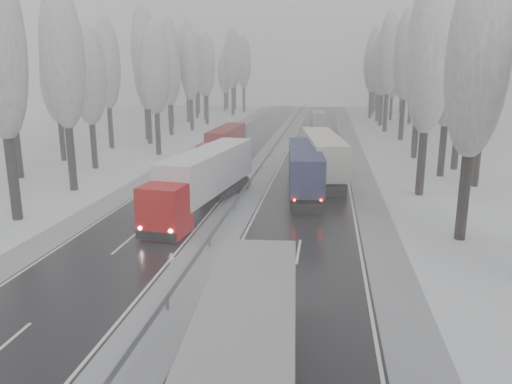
% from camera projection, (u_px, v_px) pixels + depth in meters
% --- Properties ---
extents(ground, '(260.00, 260.00, 0.00)m').
position_uv_depth(ground, '(133.00, 361.00, 18.00)').
color(ground, white).
rests_on(ground, ground).
extents(carriageway_right, '(7.50, 200.00, 0.03)m').
position_uv_depth(carriageway_right, '(310.00, 183.00, 46.12)').
color(carriageway_right, black).
rests_on(carriageway_right, ground).
extents(carriageway_left, '(7.50, 200.00, 0.03)m').
position_uv_depth(carriageway_left, '(199.00, 180.00, 47.56)').
color(carriageway_left, black).
rests_on(carriageway_left, ground).
extents(median_slush, '(3.00, 200.00, 0.04)m').
position_uv_depth(median_slush, '(254.00, 182.00, 46.84)').
color(median_slush, '#999CA0').
rests_on(median_slush, ground).
extents(shoulder_right, '(2.40, 200.00, 0.04)m').
position_uv_depth(shoulder_right, '(364.00, 185.00, 45.44)').
color(shoulder_right, '#999CA0').
rests_on(shoulder_right, ground).
extents(shoulder_left, '(2.40, 200.00, 0.04)m').
position_uv_depth(shoulder_left, '(150.00, 178.00, 48.23)').
color(shoulder_left, '#999CA0').
rests_on(shoulder_left, ground).
extents(median_guardrail, '(0.12, 200.00, 0.76)m').
position_uv_depth(median_guardrail, '(254.00, 176.00, 46.68)').
color(median_guardrail, slate).
rests_on(median_guardrail, ground).
extents(tree_16, '(3.60, 3.60, 16.53)m').
position_uv_depth(tree_16, '(477.00, 62.00, 28.46)').
color(tree_16, black).
rests_on(tree_16, ground).
extents(tree_18, '(3.60, 3.60, 16.58)m').
position_uv_depth(tree_18, '(429.00, 64.00, 39.45)').
color(tree_18, black).
rests_on(tree_18, ground).
extents(tree_19, '(3.60, 3.60, 14.57)m').
position_uv_depth(tree_19, '(486.00, 80.00, 42.85)').
color(tree_19, black).
rests_on(tree_19, ground).
extents(tree_20, '(3.60, 3.60, 15.71)m').
position_uv_depth(tree_20, '(449.00, 71.00, 46.94)').
color(tree_20, black).
rests_on(tree_20, ground).
extents(tree_21, '(3.60, 3.60, 18.62)m').
position_uv_depth(tree_21, '(465.00, 52.00, 50.04)').
color(tree_21, black).
rests_on(tree_21, ground).
extents(tree_22, '(3.60, 3.60, 15.86)m').
position_uv_depth(tree_22, '(420.00, 70.00, 57.07)').
color(tree_22, black).
rests_on(tree_22, ground).
extents(tree_23, '(3.60, 3.60, 13.55)m').
position_uv_depth(tree_23, '(467.00, 82.00, 60.41)').
color(tree_23, black).
rests_on(tree_23, ground).
extents(tree_24, '(3.60, 3.60, 20.49)m').
position_uv_depth(tree_24, '(422.00, 45.00, 61.46)').
color(tree_24, black).
rests_on(tree_24, ground).
extents(tree_25, '(3.60, 3.60, 19.44)m').
position_uv_depth(tree_25, '(471.00, 52.00, 64.52)').
color(tree_25, black).
rests_on(tree_25, ground).
extents(tree_26, '(3.60, 3.60, 18.78)m').
position_uv_depth(tree_26, '(406.00, 56.00, 71.62)').
color(tree_26, black).
rests_on(tree_26, ground).
extents(tree_27, '(3.60, 3.60, 17.62)m').
position_uv_depth(tree_27, '(451.00, 62.00, 74.66)').
color(tree_27, black).
rests_on(tree_27, ground).
extents(tree_28, '(3.60, 3.60, 19.62)m').
position_uv_depth(tree_28, '(389.00, 55.00, 81.93)').
color(tree_28, black).
rests_on(tree_28, ground).
extents(tree_29, '(3.60, 3.60, 18.11)m').
position_uv_depth(tree_29, '(430.00, 61.00, 85.00)').
color(tree_29, black).
rests_on(tree_29, ground).
extents(tree_30, '(3.60, 3.60, 17.86)m').
position_uv_depth(tree_30, '(384.00, 63.00, 91.54)').
color(tree_30, black).
rests_on(tree_30, ground).
extents(tree_31, '(3.60, 3.60, 18.58)m').
position_uv_depth(tree_31, '(414.00, 60.00, 94.47)').
color(tree_31, black).
rests_on(tree_31, ground).
extents(tree_32, '(3.60, 3.60, 17.33)m').
position_uv_depth(tree_32, '(380.00, 65.00, 98.83)').
color(tree_32, black).
rests_on(tree_32, ground).
extents(tree_33, '(3.60, 3.60, 14.33)m').
position_uv_depth(tree_33, '(393.00, 75.00, 102.71)').
color(tree_33, black).
rests_on(tree_33, ground).
extents(tree_34, '(3.60, 3.60, 17.63)m').
position_uv_depth(tree_34, '(372.00, 64.00, 105.74)').
color(tree_34, black).
rests_on(tree_34, ground).
extents(tree_35, '(3.60, 3.60, 18.25)m').
position_uv_depth(tree_35, '(414.00, 63.00, 108.23)').
color(tree_35, black).
rests_on(tree_35, ground).
extents(tree_36, '(3.60, 3.60, 20.23)m').
position_uv_depth(tree_36, '(375.00, 57.00, 114.63)').
color(tree_36, black).
rests_on(tree_36, ground).
extents(tree_37, '(3.60, 3.60, 16.37)m').
position_uv_depth(tree_37, '(403.00, 68.00, 118.11)').
color(tree_37, black).
rests_on(tree_37, ground).
extents(tree_38, '(3.60, 3.60, 17.97)m').
position_uv_depth(tree_38, '(378.00, 64.00, 124.90)').
color(tree_38, black).
rests_on(tree_38, ground).
extents(tree_39, '(3.60, 3.60, 16.19)m').
position_uv_depth(tree_39, '(387.00, 69.00, 128.63)').
color(tree_39, black).
rests_on(tree_39, ground).
extents(tree_58, '(3.60, 3.60, 17.21)m').
position_uv_depth(tree_58, '(63.00, 59.00, 41.04)').
color(tree_58, black).
rests_on(tree_58, ground).
extents(tree_59, '(3.60, 3.60, 18.41)m').
position_uv_depth(tree_59, '(6.00, 51.00, 45.75)').
color(tree_59, black).
rests_on(tree_59, ground).
extents(tree_60, '(3.60, 3.60, 14.84)m').
position_uv_depth(tree_60, '(88.00, 76.00, 51.02)').
color(tree_60, black).
rests_on(tree_60, ground).
extents(tree_61, '(3.60, 3.60, 13.95)m').
position_uv_depth(tree_61, '(57.00, 81.00, 55.79)').
color(tree_61, black).
rests_on(tree_61, ground).
extents(tree_62, '(3.60, 3.60, 16.04)m').
position_uv_depth(tree_62, '(155.00, 69.00, 59.48)').
color(tree_62, black).
rests_on(tree_62, ground).
extents(tree_63, '(3.60, 3.60, 16.88)m').
position_uv_depth(tree_63, '(106.00, 65.00, 64.28)').
color(tree_63, black).
rests_on(tree_63, ground).
extents(tree_64, '(3.60, 3.60, 15.42)m').
position_uv_depth(tree_64, '(147.00, 72.00, 68.81)').
color(tree_64, black).
rests_on(tree_64, ground).
extents(tree_65, '(3.60, 3.60, 19.48)m').
position_uv_depth(tree_65, '(144.00, 53.00, 72.28)').
color(tree_65, black).
rests_on(tree_65, ground).
extents(tree_66, '(3.60, 3.60, 15.23)m').
position_uv_depth(tree_66, '(169.00, 72.00, 78.08)').
color(tree_66, black).
rests_on(tree_66, ground).
extents(tree_67, '(3.60, 3.60, 17.09)m').
position_uv_depth(tree_67, '(168.00, 65.00, 81.84)').
color(tree_67, black).
rests_on(tree_67, ground).
extents(tree_68, '(3.60, 3.60, 16.65)m').
position_uv_depth(tree_68, '(190.00, 67.00, 84.15)').
color(tree_68, black).
rests_on(tree_68, ground).
extents(tree_69, '(3.60, 3.60, 19.35)m').
position_uv_depth(tree_69, '(169.00, 57.00, 88.25)').
color(tree_69, black).
rests_on(tree_69, ground).
extents(tree_70, '(3.60, 3.60, 17.09)m').
position_uv_depth(tree_70, '(206.00, 65.00, 93.74)').
color(tree_70, black).
rests_on(tree_70, ground).
extents(tree_71, '(3.60, 3.60, 19.61)m').
position_uv_depth(tree_71, '(187.00, 57.00, 97.86)').
color(tree_71, black).
rests_on(tree_71, ground).
extents(tree_72, '(3.60, 3.60, 15.11)m').
position_uv_depth(tree_72, '(204.00, 72.00, 103.39)').
color(tree_72, black).
rests_on(tree_72, ground).
extents(tree_73, '(3.60, 3.60, 17.22)m').
position_uv_depth(tree_73, '(196.00, 66.00, 107.31)').
color(tree_73, black).
rests_on(tree_73, ground).
extents(tree_74, '(3.60, 3.60, 19.68)m').
position_uv_depth(tree_74, '(232.00, 59.00, 112.54)').
color(tree_74, black).
rests_on(tree_74, ground).
extents(tree_75, '(3.60, 3.60, 18.60)m').
position_uv_depth(tree_75, '(198.00, 62.00, 117.80)').
color(tree_75, black).
rests_on(tree_75, ground).
extents(tree_76, '(3.60, 3.60, 18.55)m').
position_uv_depth(tree_76, '(244.00, 63.00, 121.60)').
color(tree_76, black).
rests_on(tree_76, ground).
extents(tree_77, '(3.60, 3.60, 14.32)m').
position_uv_depth(tree_77, '(225.00, 74.00, 126.86)').
color(tree_77, black).
rests_on(tree_77, ground).
extents(tree_78, '(3.60, 3.60, 19.55)m').
position_uv_depth(tree_78, '(234.00, 60.00, 128.27)').
color(tree_78, black).
rests_on(tree_78, ground).
extents(tree_79, '(3.60, 3.60, 17.07)m').
position_uv_depth(tree_79, '(227.00, 67.00, 132.87)').
color(tree_79, black).
rests_on(tree_79, ground).
extents(truck_grey_tarp, '(3.56, 16.33, 4.16)m').
position_uv_depth(truck_grey_tarp, '(246.00, 369.00, 13.37)').
color(truck_grey_tarp, '#535358').
rests_on(truck_grey_tarp, ground).
extents(truck_blue_box, '(3.73, 15.80, 4.02)m').
position_uv_depth(truck_blue_box, '(304.00, 165.00, 42.26)').
color(truck_blue_box, '#1D1E49').
rests_on(truck_blue_box, ground).
extents(truck_cream_box, '(4.93, 17.28, 4.39)m').
position_uv_depth(truck_cream_box, '(321.00, 153.00, 47.18)').
color(truck_cream_box, '#9A9689').
rests_on(truck_cream_box, ground).
extents(box_truck_distant, '(2.97, 7.47, 2.72)m').
position_uv_depth(box_truck_distant, '(318.00, 118.00, 93.83)').
color(box_truck_distant, silver).
rests_on(box_truck_distant, ground).
extents(truck_red_white, '(4.89, 17.14, 4.36)m').
position_uv_depth(truck_red_white, '(204.00, 176.00, 37.09)').
color(truck_red_white, '#B10909').
rests_on(truck_red_white, ground).
extents(truck_red_red, '(2.59, 14.44, 3.69)m').
position_uv_depth(truck_red_red, '(224.00, 142.00, 57.49)').
color(truck_red_red, '#9E0918').
rests_on(truck_red_red, ground).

